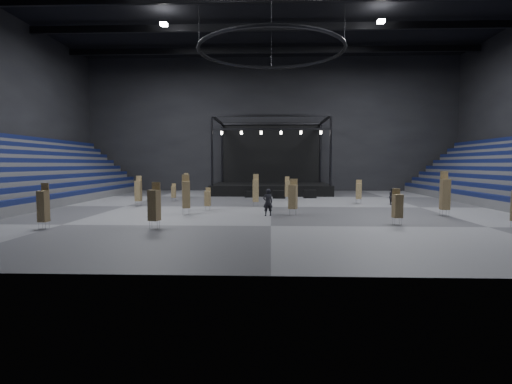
{
  "coord_description": "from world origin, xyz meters",
  "views": [
    {
      "loc": [
        -0.01,
        -33.69,
        3.62
      ],
      "look_at": [
        -1.19,
        -2.0,
        1.4
      ],
      "focal_mm": 28.0,
      "sensor_mm": 36.0,
      "label": 1
    }
  ],
  "objects_px": {
    "stage": "(271,181)",
    "flight_case_right": "(310,194)",
    "chair_stack_5": "(359,191)",
    "chair_stack_10": "(293,196)",
    "man_center": "(268,202)",
    "crew_member": "(392,196)",
    "chair_stack_7": "(397,205)",
    "flight_case_mid": "(279,194)",
    "chair_stack_13": "(43,205)",
    "chair_stack_8": "(154,204)",
    "chair_stack_1": "(186,186)",
    "chair_stack_11": "(208,198)",
    "chair_stack_12": "(174,192)",
    "chair_stack_0": "(186,194)",
    "chair_stack_2": "(287,188)",
    "flight_case_left": "(250,194)",
    "chair_stack_4": "(138,190)",
    "chair_stack_9": "(256,190)",
    "chair_stack_6": "(445,193)"
  },
  "relations": [
    {
      "from": "chair_stack_6",
      "to": "chair_stack_11",
      "type": "height_order",
      "value": "chair_stack_6"
    },
    {
      "from": "chair_stack_2",
      "to": "chair_stack_5",
      "type": "relative_size",
      "value": 1.09
    },
    {
      "from": "chair_stack_6",
      "to": "chair_stack_10",
      "type": "distance_m",
      "value": 10.53
    },
    {
      "from": "flight_case_mid",
      "to": "flight_case_right",
      "type": "height_order",
      "value": "flight_case_right"
    },
    {
      "from": "chair_stack_4",
      "to": "man_center",
      "type": "height_order",
      "value": "chair_stack_4"
    },
    {
      "from": "chair_stack_5",
      "to": "chair_stack_12",
      "type": "xyz_separation_m",
      "value": [
        -17.59,
        1.72,
        -0.24
      ]
    },
    {
      "from": "chair_stack_5",
      "to": "chair_stack_13",
      "type": "xyz_separation_m",
      "value": [
        -20.79,
        -15.16,
        0.14
      ]
    },
    {
      "from": "flight_case_left",
      "to": "chair_stack_7",
      "type": "bearing_deg",
      "value": -62.96
    },
    {
      "from": "chair_stack_1",
      "to": "chair_stack_9",
      "type": "bearing_deg",
      "value": -45.61
    },
    {
      "from": "flight_case_mid",
      "to": "chair_stack_4",
      "type": "height_order",
      "value": "chair_stack_4"
    },
    {
      "from": "chair_stack_7",
      "to": "man_center",
      "type": "height_order",
      "value": "chair_stack_7"
    },
    {
      "from": "chair_stack_1",
      "to": "chair_stack_4",
      "type": "bearing_deg",
      "value": -108.38
    },
    {
      "from": "chair_stack_0",
      "to": "chair_stack_13",
      "type": "xyz_separation_m",
      "value": [
        -6.6,
        -6.71,
        -0.16
      ]
    },
    {
      "from": "chair_stack_0",
      "to": "chair_stack_5",
      "type": "xyz_separation_m",
      "value": [
        14.19,
        8.45,
        -0.3
      ]
    },
    {
      "from": "chair_stack_1",
      "to": "crew_member",
      "type": "relative_size",
      "value": 1.81
    },
    {
      "from": "chair_stack_7",
      "to": "chair_stack_13",
      "type": "bearing_deg",
      "value": 177.89
    },
    {
      "from": "flight_case_mid",
      "to": "chair_stack_1",
      "type": "xyz_separation_m",
      "value": [
        -9.84,
        -0.32,
        0.93
      ]
    },
    {
      "from": "chair_stack_12",
      "to": "chair_stack_0",
      "type": "bearing_deg",
      "value": -74.71
    },
    {
      "from": "chair_stack_13",
      "to": "flight_case_left",
      "type": "bearing_deg",
      "value": 71.63
    },
    {
      "from": "flight_case_mid",
      "to": "chair_stack_13",
      "type": "xyz_separation_m",
      "value": [
        -13.59,
        -20.32,
        0.88
      ]
    },
    {
      "from": "chair_stack_9",
      "to": "chair_stack_11",
      "type": "distance_m",
      "value": 4.77
    },
    {
      "from": "chair_stack_9",
      "to": "chair_stack_13",
      "type": "relative_size",
      "value": 1.08
    },
    {
      "from": "stage",
      "to": "flight_case_left",
      "type": "bearing_deg",
      "value": -109.12
    },
    {
      "from": "flight_case_right",
      "to": "chair_stack_8",
      "type": "bearing_deg",
      "value": -117.48
    },
    {
      "from": "stage",
      "to": "chair_stack_4",
      "type": "xyz_separation_m",
      "value": [
        -11.48,
        -15.92,
        -0.1
      ]
    },
    {
      "from": "chair_stack_1",
      "to": "chair_stack_9",
      "type": "relative_size",
      "value": 0.96
    },
    {
      "from": "chair_stack_5",
      "to": "chair_stack_12",
      "type": "height_order",
      "value": "chair_stack_5"
    },
    {
      "from": "chair_stack_9",
      "to": "chair_stack_12",
      "type": "height_order",
      "value": "chair_stack_9"
    },
    {
      "from": "chair_stack_12",
      "to": "flight_case_mid",
      "type": "bearing_deg",
      "value": 15.11
    },
    {
      "from": "chair_stack_11",
      "to": "chair_stack_4",
      "type": "bearing_deg",
      "value": 162.93
    },
    {
      "from": "man_center",
      "to": "crew_member",
      "type": "bearing_deg",
      "value": -159.56
    },
    {
      "from": "chair_stack_9",
      "to": "chair_stack_2",
      "type": "bearing_deg",
      "value": 67.24
    },
    {
      "from": "chair_stack_7",
      "to": "chair_stack_6",
      "type": "bearing_deg",
      "value": 33.65
    },
    {
      "from": "chair_stack_4",
      "to": "crew_member",
      "type": "distance_m",
      "value": 22.45
    },
    {
      "from": "chair_stack_1",
      "to": "crew_member",
      "type": "bearing_deg",
      "value": -16.35
    },
    {
      "from": "flight_case_mid",
      "to": "chair_stack_9",
      "type": "bearing_deg",
      "value": -105.08
    },
    {
      "from": "crew_member",
      "to": "stage",
      "type": "bearing_deg",
      "value": 55.33
    },
    {
      "from": "chair_stack_10",
      "to": "chair_stack_12",
      "type": "relative_size",
      "value": 1.5
    },
    {
      "from": "chair_stack_2",
      "to": "chair_stack_13",
      "type": "relative_size",
      "value": 0.93
    },
    {
      "from": "flight_case_right",
      "to": "chair_stack_12",
      "type": "distance_m",
      "value": 14.27
    },
    {
      "from": "flight_case_right",
      "to": "chair_stack_2",
      "type": "xyz_separation_m",
      "value": [
        -2.52,
        -2.69,
        0.79
      ]
    },
    {
      "from": "chair_stack_1",
      "to": "chair_stack_13",
      "type": "height_order",
      "value": "chair_stack_1"
    },
    {
      "from": "chair_stack_5",
      "to": "chair_stack_10",
      "type": "height_order",
      "value": "chair_stack_10"
    },
    {
      "from": "stage",
      "to": "flight_case_right",
      "type": "bearing_deg",
      "value": -60.39
    },
    {
      "from": "chair_stack_9",
      "to": "flight_case_right",
      "type": "bearing_deg",
      "value": 61.28
    },
    {
      "from": "stage",
      "to": "chair_stack_7",
      "type": "bearing_deg",
      "value": -73.78
    },
    {
      "from": "flight_case_right",
      "to": "chair_stack_8",
      "type": "relative_size",
      "value": 0.5
    },
    {
      "from": "flight_case_left",
      "to": "chair_stack_4",
      "type": "relative_size",
      "value": 0.4
    },
    {
      "from": "chair_stack_11",
      "to": "chair_stack_12",
      "type": "height_order",
      "value": "chair_stack_11"
    },
    {
      "from": "chair_stack_5",
      "to": "chair_stack_13",
      "type": "height_order",
      "value": "chair_stack_13"
    }
  ]
}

